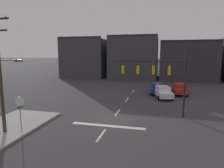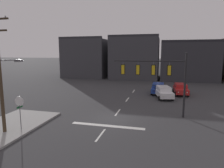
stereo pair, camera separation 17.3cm
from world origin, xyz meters
name	(u,v)px [view 2 (the right image)]	position (x,y,z in m)	size (l,w,h in m)	color
ground_plane	(113,118)	(0.00, 0.00, 0.00)	(400.00, 400.00, 0.00)	#353538
sidewalk_near_corner	(11,125)	(-8.02, -4.00, 0.07)	(5.00, 8.00, 0.15)	gray
stop_bar_paint	(108,126)	(0.00, -2.00, 0.00)	(6.40, 0.50, 0.01)	silver
lane_centreline	(118,112)	(0.00, 2.00, 0.00)	(0.16, 26.40, 0.01)	silver
signal_mast_near_side	(159,74)	(4.05, 1.93, 4.18)	(6.92, 0.48, 6.22)	black
stop_sign	(20,105)	(-6.33, -4.83, 2.14)	(0.76, 0.64, 2.83)	#56565B
car_lot_nearside	(164,92)	(4.66, 10.07, 0.86)	(2.76, 4.70, 1.61)	silver
car_lot_middle	(158,88)	(3.87, 12.99, 0.86)	(2.03, 4.50, 1.61)	navy
car_lot_farside	(181,89)	(7.14, 13.15, 0.86)	(2.10, 4.53, 1.61)	#A81E1E
utility_pole	(1,69)	(-7.31, -5.33, 4.95)	(2.20, 2.56, 9.16)	#423323
building_row	(204,59)	(13.49, 31.93, 4.74)	(64.01, 13.76, 10.99)	#38383D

